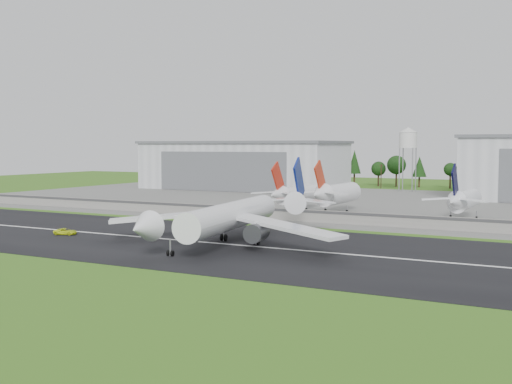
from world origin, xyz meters
The scene contains 14 objects.
ground centered at (0.00, 0.00, 0.00)m, with size 600.00×600.00×0.00m, color #2E5614.
runway centered at (0.00, 10.00, 0.05)m, with size 320.00×60.00×0.10m, color black.
runway_centerline centered at (0.00, 10.00, 0.11)m, with size 220.00×1.00×0.02m, color white.
apron centered at (0.00, 120.00, 0.05)m, with size 320.00×150.00×0.10m, color slate.
blast_fence centered at (0.00, 54.99, 1.81)m, with size 240.00×0.61×3.50m.
hangar_west centered at (-80.00, 164.92, 11.63)m, with size 97.00×44.00×23.20m.
water_tower centered at (-5.00, 185.00, 24.55)m, with size 8.40×8.40×29.40m.
utility_poles centered at (0.00, 200.00, 0.00)m, with size 230.00×3.00×12.00m, color black, non-canonical shape.
treeline centered at (0.00, 215.00, 0.00)m, with size 320.00×16.00×22.00m, color black, non-canonical shape.
main_airliner centered at (3.87, 9.57, 4.89)m, with size 56.55×59.15×18.17m.
ground_vehicle centered at (-37.94, 4.52, 0.85)m, with size 2.49×5.40×1.50m, color #D3E51A.
parked_jet_red_a centered at (-12.05, 76.51, 5.87)m, with size 7.36×31.29×16.35m.
parked_jet_red_b centered at (1.47, 76.59, 6.40)m, with size 7.36×31.29×16.92m.
parked_jet_navy centered at (39.30, 76.52, 5.95)m, with size 7.36×31.29×16.44m.
Camera 1 is at (72.16, -106.14, 21.00)m, focal length 45.00 mm.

